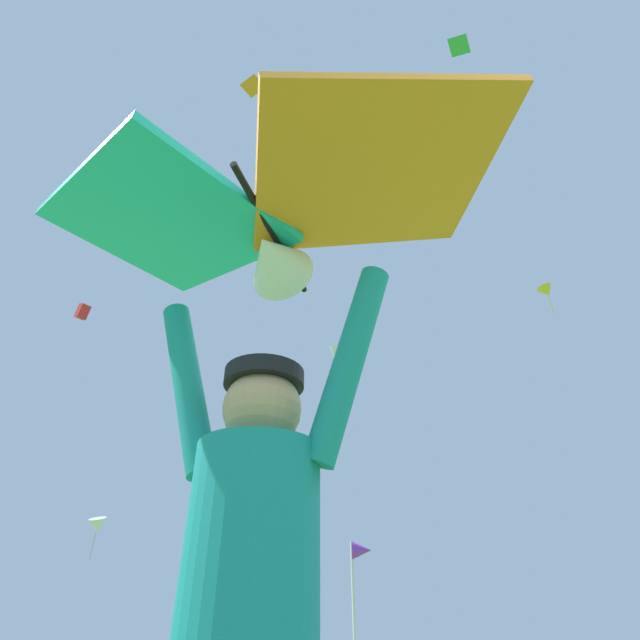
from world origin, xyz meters
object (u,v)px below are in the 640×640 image
distant_kite_yellow_mid_left (547,291)px  marker_flag (360,562)px  distant_kite_white_far_center (336,353)px  distant_kite_black_low_right (288,432)px  distant_kite_white_mid_right (98,525)px  distant_kite_red_high_left (325,235)px  held_stunt_kite (267,215)px  distant_kite_green_high_right (460,45)px  kite_flyer_person (246,638)px  distant_kite_orange_low_left (252,86)px  distant_kite_red_overhead_distant (83,312)px

distant_kite_yellow_mid_left → marker_flag: size_ratio=0.89×
distant_kite_white_far_center → marker_flag: distant_kite_white_far_center is taller
distant_kite_white_far_center → distant_kite_black_low_right: bearing=-112.6°
distant_kite_white_far_center → distant_kite_white_mid_right: size_ratio=1.74×
distant_kite_red_high_left → marker_flag: distant_kite_red_high_left is taller
held_stunt_kite → distant_kite_white_mid_right: (-10.58, 20.36, 2.65)m
held_stunt_kite → distant_kite_red_high_left: 28.04m
marker_flag → held_stunt_kite: bearing=-93.5°
held_stunt_kite → distant_kite_white_far_center: (-0.48, 34.34, 18.52)m
distant_kite_white_mid_right → distant_kite_green_high_right: bearing=-33.8°
distant_kite_red_high_left → distant_kite_green_high_right: 12.49m
kite_flyer_person → distant_kite_red_high_left: 28.86m
distant_kite_red_high_left → distant_kite_yellow_mid_left: size_ratio=0.44×
distant_kite_white_mid_right → marker_flag: size_ratio=0.85×
kite_flyer_person → distant_kite_red_high_left: distant_kite_red_high_left is taller
distant_kite_black_low_right → marker_flag: 23.23m
distant_kite_red_high_left → distant_kite_white_far_center: size_ratio=0.27×
distant_kite_red_high_left → distant_kite_black_low_right: distant_kite_red_high_left is taller
distant_kite_red_high_left → distant_kite_orange_low_left: (-2.66, -10.03, -0.51)m
distant_kite_orange_low_left → distant_kite_black_low_right: 19.26m
distant_kite_black_low_right → marker_flag: bearing=-79.6°
distant_kite_white_far_center → marker_flag: size_ratio=1.49×
held_stunt_kite → distant_kite_red_overhead_distant: distant_kite_red_overhead_distant is taller
distant_kite_white_far_center → distant_kite_orange_low_left: (-2.86, -23.83, 0.05)m
distant_kite_white_mid_right → marker_flag: (10.97, -13.88, -3.06)m
distant_kite_green_high_right → distant_kite_red_overhead_distant: bearing=158.7°
distant_kite_orange_low_left → marker_flag: size_ratio=0.48×
distant_kite_green_high_right → distant_kite_orange_low_left: (-8.76, 0.87, -0.61)m
distant_kite_white_far_center → distant_kite_black_low_right: distant_kite_white_far_center is taller
distant_kite_yellow_mid_left → distant_kite_orange_low_left: distant_kite_orange_low_left is taller
kite_flyer_person → distant_kite_white_far_center: distant_kite_white_far_center is taller
distant_kite_orange_low_left → marker_flag: (3.74, -4.03, -18.97)m
distant_kite_white_far_center → distant_kite_yellow_mid_left: size_ratio=1.66×
kite_flyer_person → marker_flag: 6.48m
distant_kite_green_high_right → distant_kite_white_mid_right: (-16.00, 10.72, -16.53)m
distant_kite_green_high_right → distant_kite_white_mid_right: bearing=146.2°
distant_kite_yellow_mid_left → distant_kite_black_low_right: (-14.83, 6.53, -5.31)m
distant_kite_red_high_left → distant_kite_orange_low_left: bearing=-104.8°
distant_kite_green_high_right → kite_flyer_person: bearing=-119.4°
held_stunt_kite → distant_kite_black_low_right: (-3.42, 27.31, 9.16)m
marker_flag → distant_kite_white_far_center: bearing=91.8°
kite_flyer_person → distant_kite_red_high_left: bearing=92.0°
distant_kite_yellow_mid_left → marker_flag: bearing=-127.6°
distant_kite_red_overhead_distant → distant_kite_white_mid_right: (0.97, 4.11, -8.34)m
distant_kite_red_high_left → distant_kite_red_overhead_distant: 14.20m
kite_flyer_person → marker_flag: (0.37, 6.41, 0.87)m
kite_flyer_person → distant_kite_orange_low_left: 22.67m
kite_flyer_person → distant_kite_green_high_right: distant_kite_green_high_right is taller
distant_kite_yellow_mid_left → distant_kite_white_mid_right: distant_kite_yellow_mid_left is taller
kite_flyer_person → distant_kite_white_mid_right: size_ratio=1.08×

